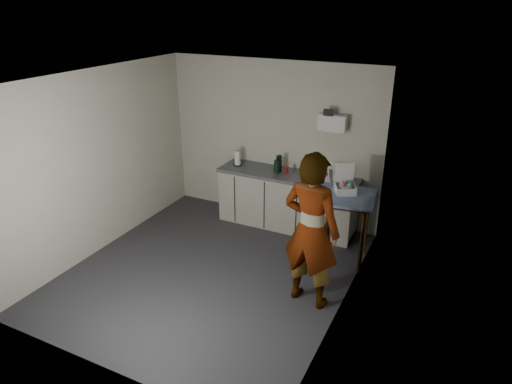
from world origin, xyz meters
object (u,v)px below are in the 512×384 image
at_px(side_table, 346,204).
at_px(dish_rack, 336,178).
at_px(standing_man, 311,231).
at_px(soda_can, 287,170).
at_px(bakery_box, 345,186).
at_px(soap_bottle, 277,164).
at_px(dark_bottle, 279,163).
at_px(paper_towel, 238,158).
at_px(kitchen_counter, 287,202).

distance_m(side_table, dish_rack, 0.71).
xyz_separation_m(standing_man, soda_can, (-1.03, 1.74, -0.00)).
relative_size(soda_can, bakery_box, 0.29).
distance_m(standing_man, bakery_box, 1.23).
distance_m(side_table, bakery_box, 0.24).
bearing_deg(dish_rack, standing_man, -82.32).
relative_size(side_table, bakery_box, 2.60).
bearing_deg(standing_man, soap_bottle, -47.64).
height_order(standing_man, dark_bottle, standing_man).
xyz_separation_m(side_table, standing_man, (-0.10, -1.13, 0.10)).
height_order(paper_towel, dish_rack, paper_towel).
relative_size(kitchen_counter, side_table, 2.26).
bearing_deg(bakery_box, dish_rack, 91.93).
relative_size(soda_can, dish_rack, 0.31).
xyz_separation_m(kitchen_counter, dark_bottle, (-0.17, 0.05, 0.61)).
relative_size(paper_towel, dish_rack, 0.70).
height_order(standing_man, paper_towel, standing_man).
bearing_deg(side_table, bakery_box, 109.92).
bearing_deg(soap_bottle, side_table, -24.14).
height_order(kitchen_counter, standing_man, standing_man).
bearing_deg(standing_man, dark_bottle, -49.12).
bearing_deg(side_table, kitchen_counter, 143.90).
bearing_deg(kitchen_counter, soap_bottle, -171.86).
bearing_deg(paper_towel, soda_can, 0.58).
height_order(soda_can, bakery_box, bakery_box).
bearing_deg(dark_bottle, paper_towel, -176.10).
distance_m(kitchen_counter, side_table, 1.33).
bearing_deg(standing_man, soda_can, -51.87).
distance_m(dish_rack, bakery_box, 0.60).
relative_size(standing_man, dish_rack, 5.42).
xyz_separation_m(soap_bottle, dark_bottle, (0.01, 0.08, -0.01)).
height_order(standing_man, soda_can, standing_man).
bearing_deg(soda_can, dish_rack, 0.22).
bearing_deg(kitchen_counter, bakery_box, -25.57).
height_order(soda_can, paper_towel, paper_towel).
bearing_deg(soda_can, dark_bottle, 164.12).
bearing_deg(dish_rack, paper_towel, -179.59).
distance_m(side_table, soap_bottle, 1.42).
distance_m(standing_man, paper_towel, 2.57).
xyz_separation_m(standing_man, paper_towel, (-1.89, 1.73, 0.06)).
distance_m(kitchen_counter, soda_can, 0.54).
bearing_deg(soda_can, standing_man, -59.46).
distance_m(dark_bottle, paper_towel, 0.73).
distance_m(soda_can, dark_bottle, 0.17).
bearing_deg(soap_bottle, standing_man, -55.23).
relative_size(soap_bottle, soda_can, 2.53).
bearing_deg(paper_towel, kitchen_counter, -0.34).
height_order(kitchen_counter, soda_can, soda_can).
bearing_deg(dark_bottle, dish_rack, -2.30).
distance_m(soda_can, dish_rack, 0.79).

